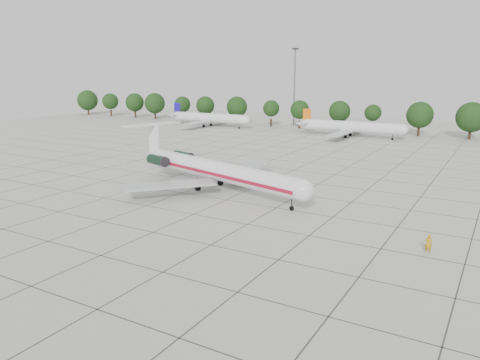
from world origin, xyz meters
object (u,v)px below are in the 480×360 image
at_px(bg_airliner_b, 209,118).
at_px(main_airliner, 211,169).
at_px(ground_crew, 428,244).
at_px(bg_airliner_c, 351,127).
at_px(floodlight_mast, 295,83).

bearing_deg(bg_airliner_b, main_airliner, -55.98).
height_order(ground_crew, bg_airliner_c, bg_airliner_c).
xyz_separation_m(main_airliner, bg_airliner_c, (1.39, 68.15, -0.26)).
xyz_separation_m(main_airliner, floodlight_mast, (-24.47, 87.41, 11.11)).
relative_size(bg_airliner_b, bg_airliner_c, 1.00).
height_order(bg_airliner_b, floodlight_mast, floodlight_mast).
relative_size(ground_crew, bg_airliner_c, 0.07).
xyz_separation_m(bg_airliner_c, floodlight_mast, (-25.86, 19.26, 11.37)).
bearing_deg(ground_crew, floodlight_mast, -58.94).
bearing_deg(bg_airliner_c, ground_crew, -67.73).
height_order(main_airliner, bg_airliner_b, main_airliner).
xyz_separation_m(ground_crew, bg_airliner_b, (-80.82, 80.80, 1.90)).
distance_m(main_airliner, bg_airliner_b, 83.77).
bearing_deg(bg_airliner_c, floodlight_mast, 143.32).
bearing_deg(main_airliner, ground_crew, -2.25).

